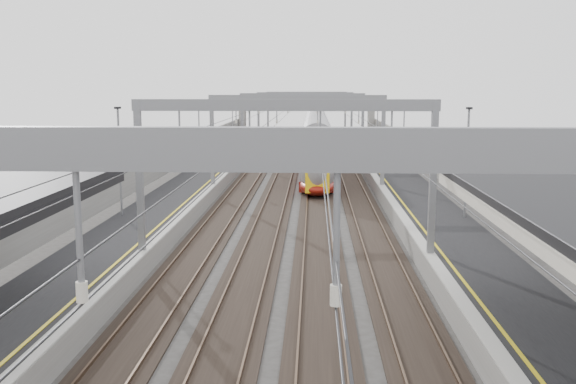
{
  "coord_description": "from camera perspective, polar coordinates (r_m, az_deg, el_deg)",
  "views": [
    {
      "loc": [
        1.23,
        -5.19,
        8.02
      ],
      "look_at": [
        0.0,
        25.3,
        3.11
      ],
      "focal_mm": 40.0,
      "sensor_mm": 36.0,
      "label": 1
    }
  ],
  "objects": [
    {
      "name": "platform_left",
      "position": [
        51.58,
        -8.02,
        0.67
      ],
      "size": [
        4.0,
        120.0,
        1.0
      ],
      "primitive_type": "cube",
      "color": "black",
      "rests_on": "ground"
    },
    {
      "name": "platform_right",
      "position": [
        51.2,
        9.88,
        0.56
      ],
      "size": [
        4.0,
        120.0,
        1.0
      ],
      "primitive_type": "cube",
      "color": "black",
      "rests_on": "ground"
    },
    {
      "name": "tracks",
      "position": [
        50.84,
        0.9,
        0.12
      ],
      "size": [
        11.4,
        140.0,
        0.2
      ],
      "color": "black",
      "rests_on": "ground"
    },
    {
      "name": "overhead_line",
      "position": [
        56.85,
        1.08,
        7.25
      ],
      "size": [
        13.0,
        140.0,
        6.6
      ],
      "color": "gray",
      "rests_on": "platform_left"
    },
    {
      "name": "overbridge",
      "position": [
        105.23,
        1.66,
        7.66
      ],
      "size": [
        22.0,
        2.2,
        6.9
      ],
      "color": "slate",
      "rests_on": "ground"
    },
    {
      "name": "wall_left",
      "position": [
        52.1,
        -11.52,
        1.88
      ],
      "size": [
        0.3,
        120.0,
        3.2
      ],
      "primitive_type": "cube",
      "color": "slate",
      "rests_on": "ground"
    },
    {
      "name": "wall_right",
      "position": [
        51.57,
        13.45,
        1.74
      ],
      "size": [
        0.3,
        120.0,
        3.2
      ],
      "primitive_type": "cube",
      "color": "slate",
      "rests_on": "ground"
    },
    {
      "name": "train",
      "position": [
        69.77,
        2.53,
        4.31
      ],
      "size": [
        2.79,
        50.8,
        4.41
      ],
      "color": "maroon",
      "rests_on": "ground"
    },
    {
      "name": "signal_green",
      "position": [
        77.47,
        -2.46,
        4.98
      ],
      "size": [
        0.32,
        0.32,
        3.48
      ],
      "color": "black",
      "rests_on": "ground"
    },
    {
      "name": "signal_red_near",
      "position": [
        68.39,
        3.97,
        4.42
      ],
      "size": [
        0.32,
        0.32,
        3.48
      ],
      "color": "black",
      "rests_on": "ground"
    },
    {
      "name": "signal_red_far",
      "position": [
        72.98,
        5.6,
        4.69
      ],
      "size": [
        0.32,
        0.32,
        3.48
      ],
      "color": "black",
      "rests_on": "ground"
    }
  ]
}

